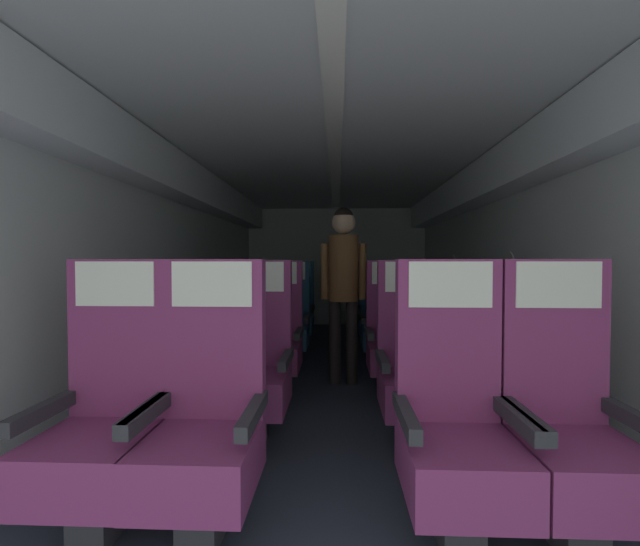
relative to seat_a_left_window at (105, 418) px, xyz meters
The scene contains 23 objects.
ground 2.44m from the seat_a_left_window, 66.08° to the left, with size 3.53×7.72×0.02m, color #2D3342.
fuselage_shell 2.86m from the seat_a_left_window, 68.49° to the left, with size 3.41×7.37×2.20m.
seat_a_left_window is the anchor object (origin of this frame).
seat_a_left_aisle 0.44m from the seat_a_left_window, ahead, with size 0.48×0.51×1.17m.
seat_a_right_aisle 1.94m from the seat_a_left_window, ahead, with size 0.48×0.51×1.17m.
seat_a_right_window 1.48m from the seat_a_left_window, ahead, with size 0.48×0.51×1.17m.
seat_b_left_window 0.95m from the seat_a_left_window, 89.42° to the left, with size 0.48×0.51×1.17m.
seat_b_left_aisle 1.04m from the seat_a_left_window, 63.87° to the left, with size 0.48×0.51×1.17m.
seat_b_right_aisle 2.16m from the seat_a_left_window, 26.15° to the left, with size 0.48×0.51×1.17m.
seat_b_right_window 1.76m from the seat_a_left_window, 32.13° to the left, with size 0.48×0.51×1.17m.
seat_c_left_window 1.87m from the seat_a_left_window, 90.05° to the left, with size 0.48×0.51×1.17m.
seat_c_left_aisle 1.94m from the seat_a_left_window, 76.62° to the left, with size 0.48×0.51×1.17m.
seat_c_right_aisle 2.70m from the seat_a_left_window, 44.42° to the left, with size 0.48×0.51×1.17m.
seat_c_right_window 2.41m from the seat_a_left_window, 51.95° to the left, with size 0.48×0.51×1.17m.
seat_d_left_window 2.83m from the seat_a_left_window, 89.84° to the left, with size 0.48×0.51×1.17m.
seat_d_left_aisle 2.85m from the seat_a_left_window, 80.89° to the left, with size 0.48×0.51×1.17m.
seat_d_right_aisle 3.43m from the seat_a_left_window, 55.70° to the left, with size 0.48×0.51×1.17m.
seat_d_right_window 3.19m from the seat_a_left_window, 62.22° to the left, with size 0.48×0.51×1.17m.
seat_e_left_window 3.74m from the seat_a_left_window, 89.80° to the left, with size 0.48×0.51×1.17m.
seat_e_left_aisle 3.78m from the seat_a_left_window, 83.25° to the left, with size 0.48×0.51×1.17m.
seat_e_right_aisle 4.22m from the seat_a_left_window, 62.72° to the left, with size 0.48×0.51×1.17m.
seat_e_right_window 4.05m from the seat_a_left_window, 68.28° to the left, with size 0.48×0.51×1.17m.
flight_attendant 2.47m from the seat_a_left_window, 64.07° to the left, with size 0.43×0.28×1.67m.
Camera 1 is at (0.03, -0.22, 1.15)m, focal length 22.92 mm.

